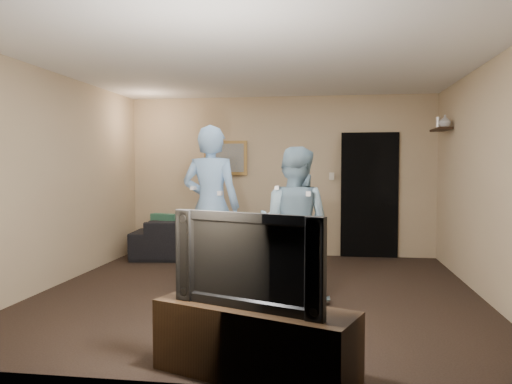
% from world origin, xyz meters
% --- Properties ---
extents(ground, '(5.00, 5.00, 0.00)m').
position_xyz_m(ground, '(0.00, 0.00, 0.00)').
color(ground, black).
rests_on(ground, ground).
extents(ceiling, '(5.00, 5.00, 0.04)m').
position_xyz_m(ceiling, '(0.00, 0.00, 2.60)').
color(ceiling, silver).
rests_on(ceiling, wall_back).
extents(wall_back, '(5.00, 0.04, 2.60)m').
position_xyz_m(wall_back, '(0.00, 2.50, 1.30)').
color(wall_back, tan).
rests_on(wall_back, ground).
extents(wall_front, '(5.00, 0.04, 2.60)m').
position_xyz_m(wall_front, '(0.00, -2.50, 1.30)').
color(wall_front, tan).
rests_on(wall_front, ground).
extents(wall_left, '(0.04, 5.00, 2.60)m').
position_xyz_m(wall_left, '(-2.50, 0.00, 1.30)').
color(wall_left, tan).
rests_on(wall_left, ground).
extents(wall_right, '(0.04, 5.00, 2.60)m').
position_xyz_m(wall_right, '(2.50, 0.00, 1.30)').
color(wall_right, tan).
rests_on(wall_right, ground).
extents(sofa, '(2.20, 1.04, 0.62)m').
position_xyz_m(sofa, '(-1.20, 1.97, 0.31)').
color(sofa, black).
rests_on(sofa, ground).
extents(throw_pillow, '(0.46, 0.25, 0.44)m').
position_xyz_m(throw_pillow, '(-1.80, 1.97, 0.48)').
color(throw_pillow, '#1A4E3B').
rests_on(throw_pillow, sofa).
extents(painting_frame, '(0.72, 0.05, 0.57)m').
position_xyz_m(painting_frame, '(-0.90, 2.48, 1.60)').
color(painting_frame, olive).
rests_on(painting_frame, wall_back).
extents(painting_canvas, '(0.62, 0.01, 0.47)m').
position_xyz_m(painting_canvas, '(-0.90, 2.45, 1.60)').
color(painting_canvas, slate).
rests_on(painting_canvas, painting_frame).
extents(doorway, '(0.90, 0.06, 2.00)m').
position_xyz_m(doorway, '(1.45, 2.47, 1.00)').
color(doorway, black).
rests_on(doorway, ground).
extents(light_switch, '(0.08, 0.02, 0.12)m').
position_xyz_m(light_switch, '(0.85, 2.48, 1.30)').
color(light_switch, silver).
rests_on(light_switch, wall_back).
extents(wall_shelf, '(0.20, 0.60, 0.03)m').
position_xyz_m(wall_shelf, '(2.39, 1.80, 1.99)').
color(wall_shelf, black).
rests_on(wall_shelf, wall_right).
extents(shelf_vase, '(0.17, 0.17, 0.17)m').
position_xyz_m(shelf_vase, '(2.39, 1.57, 2.09)').
color(shelf_vase, '#ADADB2').
rests_on(shelf_vase, wall_shelf).
extents(shelf_figurine, '(0.06, 0.06, 0.18)m').
position_xyz_m(shelf_figurine, '(2.39, 2.00, 2.09)').
color(shelf_figurine, silver).
rests_on(shelf_figurine, wall_shelf).
extents(tv_console, '(1.50, 0.94, 0.51)m').
position_xyz_m(tv_console, '(0.29, -2.33, 0.25)').
color(tv_console, black).
rests_on(tv_console, ground).
extents(television, '(1.11, 0.55, 0.65)m').
position_xyz_m(television, '(0.29, -2.33, 0.83)').
color(television, black).
rests_on(television, tv_console).
extents(wii_player_left, '(0.75, 0.55, 1.95)m').
position_xyz_m(wii_player_left, '(-0.61, 0.22, 0.98)').
color(wii_player_left, '#7DA8D8').
rests_on(wii_player_left, ground).
extents(wii_player_right, '(0.96, 0.83, 1.67)m').
position_xyz_m(wii_player_right, '(0.43, -0.34, 0.84)').
color(wii_player_right, '#7EA2B8').
rests_on(wii_player_right, ground).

